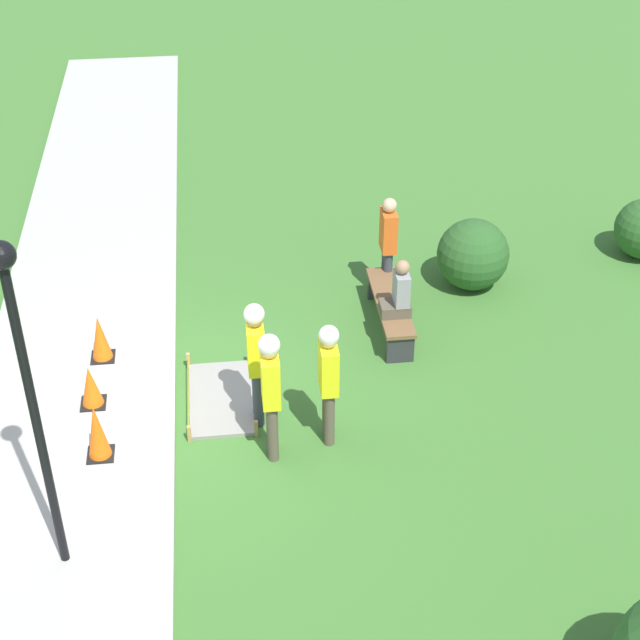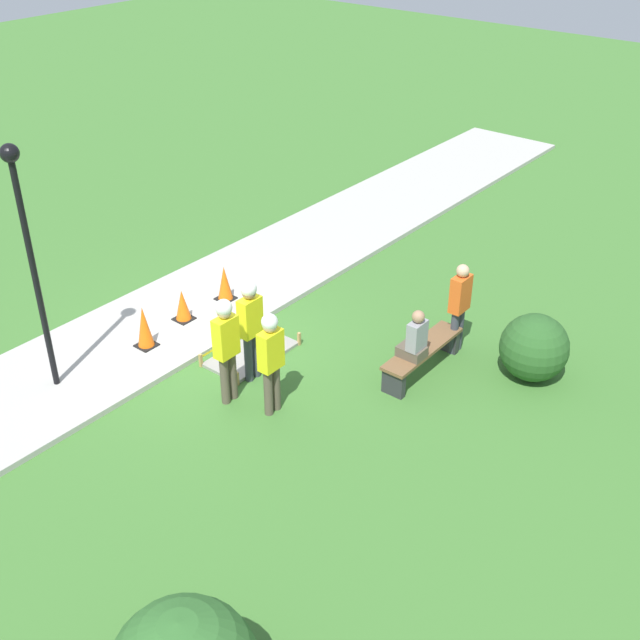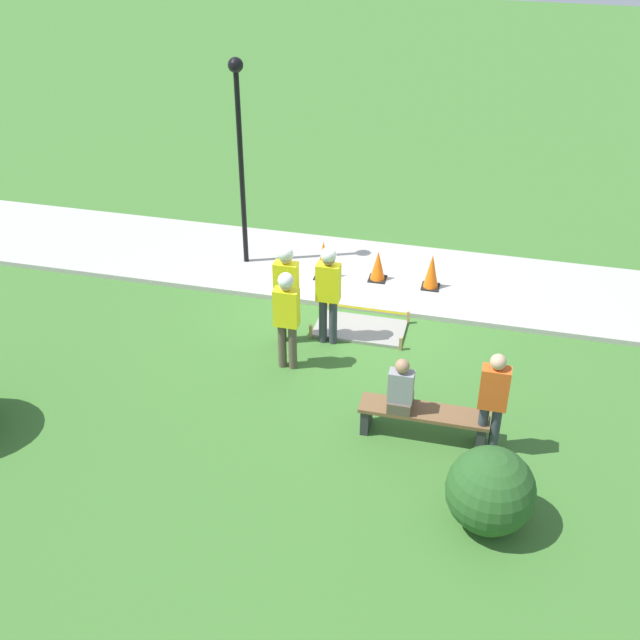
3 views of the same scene
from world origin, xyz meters
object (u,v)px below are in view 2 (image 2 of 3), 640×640
at_px(person_seated_on_bench, 415,339).
at_px(worker_trainee, 271,355).
at_px(traffic_cone_near_patch, 225,283).
at_px(traffic_cone_sidewalk_edge, 144,327).
at_px(park_bench, 422,354).
at_px(worker_supervisor, 226,341).
at_px(worker_assistant, 250,321).
at_px(bystander_in_orange_shirt, 459,303).
at_px(traffic_cone_far_patch, 183,305).
at_px(lamppost_near, 27,237).

xyz_separation_m(person_seated_on_bench, worker_trainee, (2.07, -1.29, 0.22)).
bearing_deg(worker_trainee, person_seated_on_bench, 148.10).
height_order(traffic_cone_near_patch, traffic_cone_sidewalk_edge, traffic_cone_sidewalk_edge).
height_order(traffic_cone_near_patch, worker_trainee, worker_trainee).
bearing_deg(park_bench, worker_supervisor, -36.87).
distance_m(worker_supervisor, worker_assistant, 0.71).
bearing_deg(park_bench, traffic_cone_sidewalk_edge, -58.79).
xyz_separation_m(traffic_cone_near_patch, worker_supervisor, (2.22, 2.28, 0.68)).
xyz_separation_m(traffic_cone_sidewalk_edge, park_bench, (-2.52, 4.16, -0.14)).
bearing_deg(traffic_cone_near_patch, person_seated_on_bench, 90.86).
relative_size(traffic_cone_near_patch, worker_assistant, 0.38).
distance_m(park_bench, bystander_in_orange_shirt, 1.12).
bearing_deg(traffic_cone_near_patch, worker_supervisor, 45.84).
relative_size(traffic_cone_far_patch, worker_supervisor, 0.33).
xyz_separation_m(worker_supervisor, bystander_in_orange_shirt, (-3.58, 2.09, -0.16)).
relative_size(traffic_cone_sidewalk_edge, bystander_in_orange_shirt, 0.46).
bearing_deg(worker_trainee, traffic_cone_near_patch, -123.52).
xyz_separation_m(traffic_cone_far_patch, park_bench, (-1.47, 4.32, -0.05)).
relative_size(person_seated_on_bench, worker_trainee, 0.50).
xyz_separation_m(traffic_cone_far_patch, worker_trainee, (0.96, 3.09, 0.66)).
relative_size(traffic_cone_near_patch, traffic_cone_far_patch, 1.15).
height_order(traffic_cone_sidewalk_edge, lamppost_near, lamppost_near).
distance_m(park_bench, worker_assistant, 2.97).
xyz_separation_m(worker_assistant, bystander_in_orange_shirt, (-2.88, 2.22, -0.15)).
relative_size(traffic_cone_sidewalk_edge, park_bench, 0.42).
relative_size(traffic_cone_sidewalk_edge, worker_trainee, 0.44).
distance_m(traffic_cone_sidewalk_edge, person_seated_on_bench, 4.74).
relative_size(worker_assistant, bystander_in_orange_shirt, 1.08).
height_order(traffic_cone_near_patch, worker_assistant, worker_assistant).
xyz_separation_m(traffic_cone_far_patch, bystander_in_orange_shirt, (-2.41, 4.43, 0.56)).
height_order(person_seated_on_bench, worker_assistant, worker_assistant).
xyz_separation_m(traffic_cone_sidewalk_edge, worker_supervisor, (0.12, 2.18, 0.63)).
distance_m(worker_assistant, bystander_in_orange_shirt, 3.64).
xyz_separation_m(park_bench, person_seated_on_bench, (0.36, 0.05, 0.49)).
bearing_deg(traffic_cone_far_patch, lamppost_near, -2.41).
relative_size(park_bench, worker_assistant, 1.03).
height_order(worker_assistant, lamppost_near, lamppost_near).
bearing_deg(bystander_in_orange_shirt, park_bench, -6.64).
bearing_deg(worker_supervisor, traffic_cone_far_patch, -116.50).
distance_m(traffic_cone_near_patch, traffic_cone_far_patch, 1.05).
height_order(park_bench, worker_assistant, worker_assistant).
relative_size(person_seated_on_bench, lamppost_near, 0.22).
relative_size(traffic_cone_near_patch, worker_supervisor, 0.38).
bearing_deg(traffic_cone_far_patch, traffic_cone_sidewalk_edge, 9.02).
height_order(traffic_cone_near_patch, person_seated_on_bench, person_seated_on_bench).
distance_m(person_seated_on_bench, worker_supervisor, 3.07).
distance_m(traffic_cone_far_patch, worker_trainee, 3.30).
bearing_deg(lamppost_near, worker_trainee, 119.08).
distance_m(traffic_cone_sidewalk_edge, worker_supervisor, 2.27).
xyz_separation_m(traffic_cone_near_patch, bystander_in_orange_shirt, (-1.36, 4.37, 0.52)).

